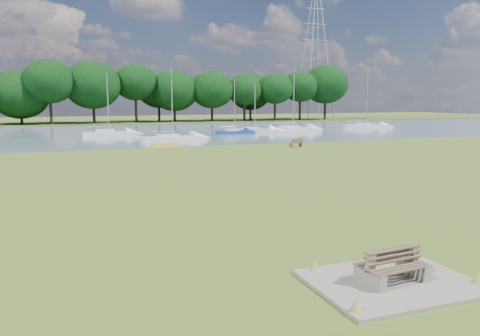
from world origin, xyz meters
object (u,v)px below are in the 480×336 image
object	(u,v)px
sailboat_0	(293,128)
sailboat_3	(254,129)
sailboat_5	(108,132)
bench_pair	(392,267)
pylon	(315,37)
sailboat_7	(172,137)
sailboat_2	(365,125)
sailboat_6	(234,131)
kayak	(165,144)
riverbank_bench	(296,143)

from	to	relation	value
sailboat_0	sailboat_3	xyz separation A→B (m)	(-5.86, 0.37, -0.11)
sailboat_5	sailboat_0	bearing A→B (deg)	-3.86
bench_pair	pylon	xyz separation A→B (m)	(44.55, 84.00, 17.59)
sailboat_7	sailboat_3	bearing A→B (deg)	27.36
pylon	sailboat_2	xyz separation A→B (m)	(-6.84, -29.33, -17.51)
sailboat_2	sailboat_6	size ratio (longest dim) A/B	1.36
sailboat_0	sailboat_2	bearing A→B (deg)	15.55
sailboat_5	sailboat_7	xyz separation A→B (m)	(6.26, -8.94, -0.08)
sailboat_7	pylon	bearing A→B (deg)	39.58
sailboat_3	sailboat_5	world-z (taller)	sailboat_5
kayak	sailboat_6	distance (m)	16.68
sailboat_0	sailboat_6	distance (m)	9.73
riverbank_bench	sailboat_2	xyz separation A→B (m)	(24.06, 22.56, 0.13)
riverbank_bench	sailboat_3	size ratio (longest dim) A/B	0.21
sailboat_2	riverbank_bench	bearing A→B (deg)	-117.79
pylon	sailboat_0	size ratio (longest dim) A/B	2.57
bench_pair	riverbank_bench	size ratio (longest dim) A/B	1.27
sailboat_2	sailboat_3	bearing A→B (deg)	-152.97
bench_pair	kayak	bearing A→B (deg)	82.60
kayak	sailboat_7	size ratio (longest dim) A/B	0.32
sailboat_6	bench_pair	bearing A→B (deg)	-110.79
kayak	sailboat_0	distance (m)	25.25
riverbank_bench	kayak	bearing A→B (deg)	141.64
bench_pair	sailboat_0	world-z (taller)	sailboat_0
bench_pair	sailboat_0	size ratio (longest dim) A/B	0.17
riverbank_bench	pylon	bearing A→B (deg)	46.82
sailboat_0	riverbank_bench	bearing A→B (deg)	-112.58
pylon	sailboat_5	world-z (taller)	pylon
sailboat_6	sailboat_7	distance (m)	12.03
pylon	sailboat_7	bearing A→B (deg)	-135.11
bench_pair	sailboat_0	distance (m)	56.29
sailboat_7	sailboat_2	bearing A→B (deg)	13.46
pylon	sailboat_2	size ratio (longest dim) A/B	2.88
sailboat_0	sailboat_7	size ratio (longest dim) A/B	1.36
sailboat_7	sailboat_6	bearing A→B (deg)	29.01
sailboat_0	pylon	bearing A→B (deg)	59.56
sailboat_3	sailboat_7	bearing A→B (deg)	-125.29
kayak	sailboat_0	xyz separation A→B (m)	(21.39, 13.41, 0.41)
kayak	sailboat_3	distance (m)	20.76
bench_pair	sailboat_3	world-z (taller)	sailboat_3
bench_pair	sailboat_0	xyz separation A→B (m)	(22.94, 51.41, 0.11)
sailboat_5	sailboat_7	bearing A→B (deg)	-57.64
sailboat_5	sailboat_6	size ratio (longest dim) A/B	1.09
kayak	sailboat_7	bearing A→B (deg)	65.01
kayak	sailboat_6	world-z (taller)	sailboat_6
sailboat_6	pylon	bearing A→B (deg)	41.83
pylon	sailboat_0	world-z (taller)	pylon
sailboat_2	sailboat_3	world-z (taller)	sailboat_2
kayak	pylon	world-z (taller)	pylon
bench_pair	sailboat_3	xyz separation A→B (m)	(17.08, 51.78, -0.01)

